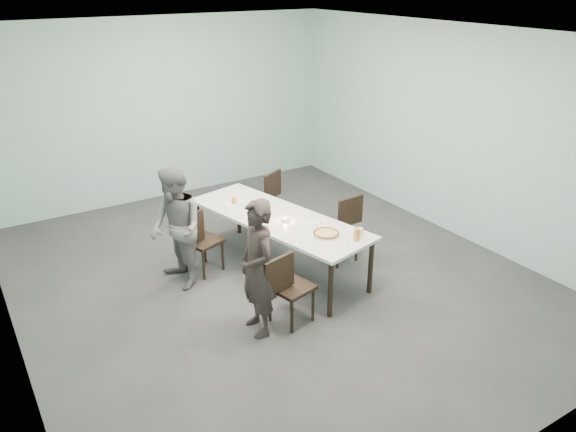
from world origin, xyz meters
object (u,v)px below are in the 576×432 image
chair_far_left (198,238)px  beer_glass (357,234)px  chair_near_left (286,284)px  tealight (285,220)px  chair_near_right (344,225)px  table (278,221)px  diner_far (176,228)px  amber_tumbler (234,201)px  chair_far_right (269,198)px  side_plate (313,222)px  pizza (326,233)px  water_tumbler (360,232)px  diner_near (257,269)px

chair_far_left → beer_glass: bearing=-67.3°
chair_near_left → tealight: size_ratio=15.54×
chair_near_right → table: bearing=-18.3°
diner_far → amber_tumbler: 1.05m
chair_far_left → chair_far_right: size_ratio=1.00×
chair_far_right → beer_glass: bearing=59.9°
chair_near_left → chair_far_right: size_ratio=1.00×
amber_tumbler → side_plate: bearing=-63.4°
chair_near_right → diner_far: (-2.15, 0.54, 0.27)m
chair_near_right → chair_far_right: bearing=-80.5°
diner_far → pizza: 1.81m
side_plate → beer_glass: size_ratio=1.20×
table → chair_far_right: chair_far_right is taller
chair_far_right → tealight: bearing=41.1°
side_plate → diner_far: bearing=154.9°
chair_near_left → chair_near_right: 1.74m
chair_far_right → water_tumbler: 2.17m
side_plate → pizza: bearing=-101.1°
pizza → chair_near_left: bearing=-155.2°
chair_near_left → tealight: chair_near_left is taller
chair_near_right → diner_near: diner_near is taller
chair_near_right → tealight: 0.94m
beer_glass → tealight: 1.00m
table → pizza: pizza is taller
beer_glass → pizza: bearing=125.1°
pizza → side_plate: bearing=78.9°
beer_glass → amber_tumbler: (-0.68, 1.77, -0.03)m
chair_near_left → chair_near_right: bearing=18.1°
chair_near_right → water_tumbler: size_ratio=9.67×
side_plate → chair_near_right: bearing=15.5°
chair_near_right → pizza: size_ratio=2.56×
chair_far_right → diner_far: bearing=-1.6°
chair_near_left → pizza: 0.90m
diner_far → chair_far_right: bearing=111.8°
chair_near_left → beer_glass: (1.00, 0.06, 0.32)m
chair_near_right → water_tumbler: (-0.37, -0.77, 0.29)m
diner_near → water_tumbler: 1.44m
amber_tumbler → chair_near_right: bearing=-38.0°
chair_far_right → pizza: 1.98m
amber_tumbler → diner_near: bearing=-109.9°
diner_near → beer_glass: size_ratio=10.22×
pizza → side_plate: (0.07, 0.38, -0.01)m
chair_far_left → tealight: (0.92, -0.62, 0.27)m
table → diner_near: (-0.90, -1.07, 0.07)m
table → chair_near_right: size_ratio=3.14×
chair_near_right → pizza: bearing=33.2°
chair_near_left → chair_far_left: size_ratio=1.00×
chair_far_left → tealight: chair_far_left is taller
diner_near → tealight: size_ratio=27.37×
chair_near_left → water_tumbler: size_ratio=9.67×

